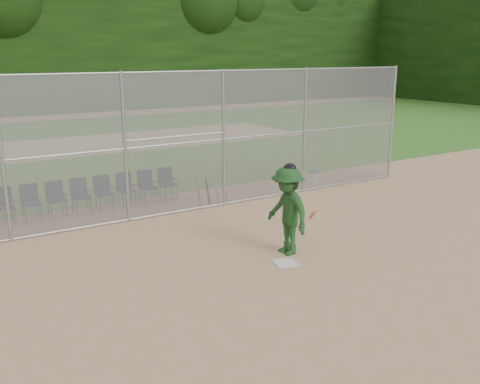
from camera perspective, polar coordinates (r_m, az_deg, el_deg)
ground at (r=11.64m, az=6.61°, el=-7.91°), size 100.00×100.00×0.00m
grass_strip at (r=27.56m, az=-17.41°, el=4.72°), size 100.00×100.00×0.00m
dirt_patch_far at (r=27.56m, az=-17.41°, el=4.73°), size 24.00×24.00×0.00m
backstop_fence at (r=15.16m, az=-5.04°, el=5.58°), size 16.09×0.09×4.00m
treeline at (r=29.16m, az=-19.33°, el=15.95°), size 81.00×60.00×11.00m
home_plate at (r=11.77m, az=4.86°, el=-7.53°), size 0.58×0.58×0.02m
batter_at_plate at (r=12.03m, az=5.08°, el=-1.97°), size 1.02×1.40×2.10m
water_cooler at (r=18.89m, az=7.95°, el=1.59°), size 0.34×0.34×0.43m
spare_bats at (r=16.16m, az=-3.01°, el=0.18°), size 0.96×0.38×0.83m
chair_2 at (r=15.54m, az=-23.84°, el=-1.41°), size 0.54×0.52×0.96m
chair_3 at (r=15.63m, az=-21.39°, el=-1.07°), size 0.54×0.52×0.96m
chair_4 at (r=15.76m, az=-18.97°, el=-0.73°), size 0.54×0.52×0.96m
chair_5 at (r=15.92m, az=-16.60°, el=-0.39°), size 0.54×0.52×0.96m
chair_6 at (r=16.10m, az=-14.28°, el=-0.06°), size 0.54×0.52×0.96m
chair_7 at (r=16.31m, az=-12.01°, el=0.26°), size 0.54×0.52×0.96m
chair_8 at (r=16.54m, az=-9.80°, el=0.57°), size 0.54×0.52×0.96m
chair_9 at (r=16.80m, az=-7.66°, el=0.88°), size 0.54×0.52×0.96m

